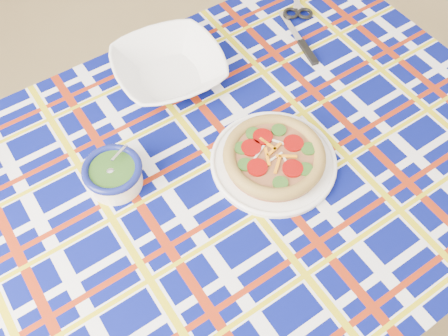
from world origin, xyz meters
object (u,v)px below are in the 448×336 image
object	(u,v)px
dining_table	(201,205)
serving_bowl	(169,69)
main_focaccia_plate	(274,156)
pesto_bowl	(113,174)

from	to	relation	value
dining_table	serving_bowl	size ratio (longest dim) A/B	6.47
dining_table	serving_bowl	distance (m)	0.39
main_focaccia_plate	pesto_bowl	world-z (taller)	pesto_bowl
dining_table	pesto_bowl	size ratio (longest dim) A/B	13.61
pesto_bowl	serving_bowl	bearing A→B (deg)	54.68
serving_bowl	pesto_bowl	bearing A→B (deg)	-125.32
pesto_bowl	serving_bowl	world-z (taller)	pesto_bowl
pesto_bowl	serving_bowl	distance (m)	0.36
pesto_bowl	dining_table	bearing A→B (deg)	-22.05
pesto_bowl	main_focaccia_plate	bearing A→B (deg)	-9.38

